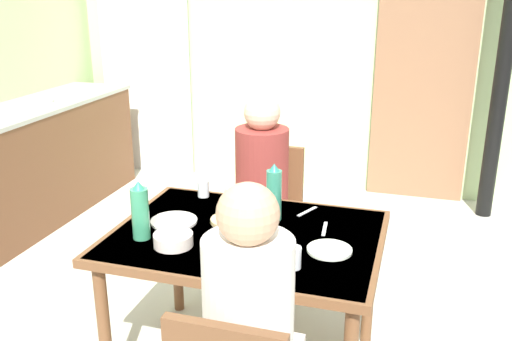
% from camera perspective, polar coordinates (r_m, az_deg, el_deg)
% --- Properties ---
extents(ground_plane, '(6.57, 6.57, 0.00)m').
position_cam_1_polar(ground_plane, '(3.14, -4.97, -16.27)').
color(ground_plane, beige).
extents(wall_back, '(4.64, 0.10, 2.83)m').
position_cam_1_polar(wall_back, '(5.02, 5.57, 14.28)').
color(wall_back, '#B6D697').
rests_on(wall_back, ground_plane).
extents(door_wooden, '(0.80, 0.05, 2.00)m').
position_cam_1_polar(door_wooden, '(4.89, 16.67, 8.55)').
color(door_wooden, '#895F43').
rests_on(door_wooden, ground_plane).
extents(stove_pipe_column, '(0.12, 0.12, 2.83)m').
position_cam_1_polar(stove_pipe_column, '(4.60, 24.28, 12.37)').
color(stove_pipe_column, black).
rests_on(stove_pipe_column, ground_plane).
extents(curtain_panel, '(0.90, 0.03, 2.38)m').
position_cam_1_polar(curtain_panel, '(5.47, -11.31, 11.99)').
color(curtain_panel, white).
rests_on(curtain_panel, ground_plane).
extents(kitchen_counter, '(0.61, 2.49, 0.91)m').
position_cam_1_polar(kitchen_counter, '(4.57, -23.25, 0.02)').
color(kitchen_counter, brown).
rests_on(kitchen_counter, ground_plane).
extents(dining_table, '(1.21, 0.90, 0.72)m').
position_cam_1_polar(dining_table, '(2.57, -0.98, -7.94)').
color(dining_table, brown).
rests_on(dining_table, ground_plane).
extents(chair_far_diner, '(0.40, 0.40, 0.87)m').
position_cam_1_polar(chair_far_diner, '(3.36, 1.17, -4.02)').
color(chair_far_diner, brown).
rests_on(chair_far_diner, ground_plane).
extents(person_near_diner, '(0.30, 0.37, 0.77)m').
position_cam_1_polar(person_near_diner, '(1.89, -0.65, -13.75)').
color(person_near_diner, silver).
rests_on(person_near_diner, ground_plane).
extents(person_far_diner, '(0.30, 0.37, 0.77)m').
position_cam_1_polar(person_far_diner, '(3.14, 0.53, -0.16)').
color(person_far_diner, brown).
rests_on(person_far_diner, ground_plane).
extents(water_bottle_green_near, '(0.08, 0.08, 0.27)m').
position_cam_1_polar(water_bottle_green_near, '(2.49, -11.71, -4.14)').
color(water_bottle_green_near, '#379165').
rests_on(water_bottle_green_near, dining_table).
extents(water_bottle_green_far, '(0.07, 0.07, 0.28)m').
position_cam_1_polar(water_bottle_green_far, '(2.64, 1.84, -2.34)').
color(water_bottle_green_far, '#318569').
rests_on(water_bottle_green_far, dining_table).
extents(serving_bowl_center, '(0.17, 0.17, 0.05)m').
position_cam_1_polar(serving_bowl_center, '(2.44, -8.42, -6.98)').
color(serving_bowl_center, silver).
rests_on(serving_bowl_center, dining_table).
extents(dinner_plate_near_left, '(0.22, 0.22, 0.01)m').
position_cam_1_polar(dinner_plate_near_left, '(2.33, -1.33, -8.65)').
color(dinner_plate_near_left, white).
rests_on(dinner_plate_near_left, dining_table).
extents(dinner_plate_near_right, '(0.19, 0.19, 0.01)m').
position_cam_1_polar(dinner_plate_near_right, '(2.40, 7.49, -8.02)').
color(dinner_plate_near_right, white).
rests_on(dinner_plate_near_right, dining_table).
extents(dinner_plate_far_center, '(0.22, 0.22, 0.01)m').
position_cam_1_polar(dinner_plate_far_center, '(2.67, -8.36, -5.11)').
color(dinner_plate_far_center, white).
rests_on(dinner_plate_far_center, dining_table).
extents(drinking_glass_by_near_diner, '(0.06, 0.06, 0.09)m').
position_cam_1_polar(drinking_glass_by_near_diner, '(2.95, -5.39, -1.84)').
color(drinking_glass_by_near_diner, silver).
rests_on(drinking_glass_by_near_diner, dining_table).
extents(drinking_glass_by_far_diner, '(0.06, 0.06, 0.09)m').
position_cam_1_polar(drinking_glass_by_far_diner, '(2.24, 3.87, -8.83)').
color(drinking_glass_by_far_diner, silver).
rests_on(drinking_glass_by_far_diner, dining_table).
extents(drinking_glass_spare_center, '(0.06, 0.06, 0.09)m').
position_cam_1_polar(drinking_glass_spare_center, '(2.83, -2.62, -2.64)').
color(drinking_glass_spare_center, silver).
rests_on(drinking_glass_spare_center, dining_table).
extents(bread_plate_sliced, '(0.19, 0.19, 0.02)m').
position_cam_1_polar(bread_plate_sliced, '(2.64, -2.60, -5.10)').
color(bread_plate_sliced, '#DBB77A').
rests_on(bread_plate_sliced, dining_table).
extents(cutlery_knife_near, '(0.03, 0.15, 0.00)m').
position_cam_1_polar(cutlery_knife_near, '(2.60, 7.00, -5.90)').
color(cutlery_knife_near, silver).
rests_on(cutlery_knife_near, dining_table).
extents(cutlery_fork_near, '(0.07, 0.14, 0.00)m').
position_cam_1_polar(cutlery_fork_near, '(2.77, 5.24, -4.17)').
color(cutlery_fork_near, silver).
rests_on(cutlery_fork_near, dining_table).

